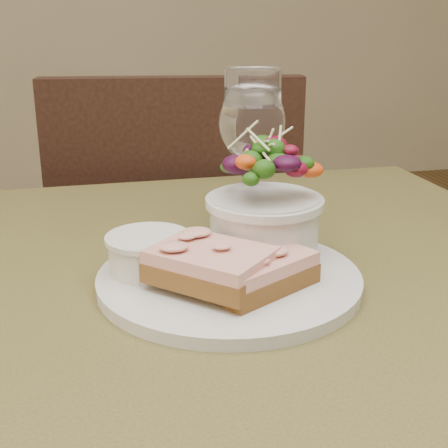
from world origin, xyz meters
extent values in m
cube|color=#453A1D|center=(0.00, 0.00, 0.73)|extent=(0.80, 0.80, 0.04)
cylinder|color=black|center=(0.34, 0.34, 0.35)|extent=(0.05, 0.05, 0.71)
cube|color=black|center=(0.06, 0.65, 0.45)|extent=(0.48, 0.48, 0.04)
cube|color=black|center=(0.03, 0.46, 0.68)|extent=(0.42, 0.10, 0.45)
cube|color=black|center=(0.06, 0.65, 0.23)|extent=(0.41, 0.41, 0.45)
cylinder|color=silver|center=(0.01, 0.00, 0.76)|extent=(0.25, 0.25, 0.01)
cube|color=#472713|center=(0.03, -0.03, 0.77)|extent=(0.13, 0.12, 0.02)
cube|color=#FFEBC1|center=(0.03, -0.03, 0.79)|extent=(0.12, 0.11, 0.01)
cube|color=#472713|center=(-0.01, -0.03, 0.78)|extent=(0.13, 0.13, 0.02)
cube|color=#FFEBC1|center=(-0.01, -0.03, 0.79)|extent=(0.12, 0.12, 0.01)
cylinder|color=silver|center=(-0.06, 0.03, 0.78)|extent=(0.08, 0.08, 0.04)
cylinder|color=brown|center=(-0.06, 0.03, 0.80)|extent=(0.07, 0.07, 0.01)
cylinder|color=silver|center=(0.06, 0.04, 0.79)|extent=(0.11, 0.11, 0.06)
ellipsoid|color=#12380A|center=(0.06, 0.04, 0.85)|extent=(0.10, 0.10, 0.06)
ellipsoid|color=#12380A|center=(-0.05, 0.08, 0.77)|extent=(0.04, 0.04, 0.01)
sphere|color=maroon|center=(-0.07, 0.07, 0.77)|extent=(0.02, 0.02, 0.02)
cylinder|color=white|center=(0.07, 0.15, 0.75)|extent=(0.07, 0.07, 0.00)
cylinder|color=white|center=(0.07, 0.15, 0.80)|extent=(0.01, 0.01, 0.09)
ellipsoid|color=white|center=(0.07, 0.15, 0.88)|extent=(0.08, 0.08, 0.09)
camera|label=1|loc=(-0.12, -0.53, 1.00)|focal=50.00mm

